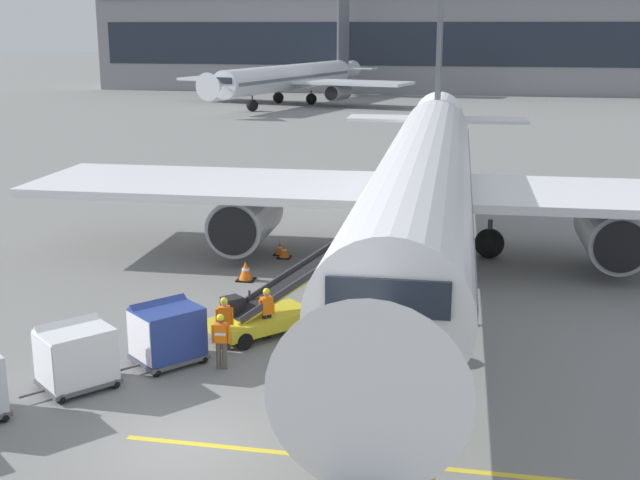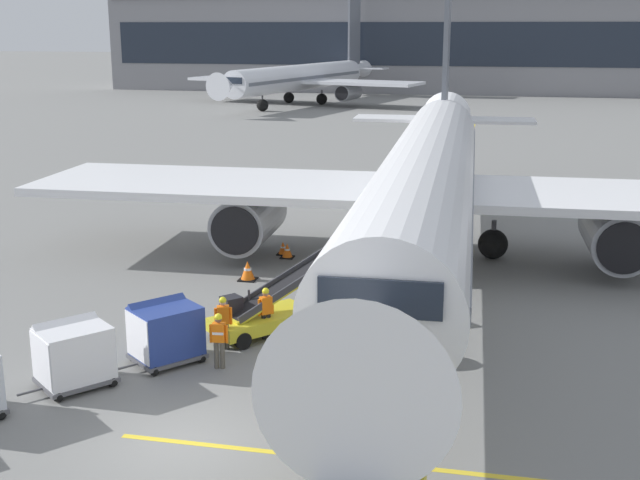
{
  "view_description": "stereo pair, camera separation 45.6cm",
  "coord_description": "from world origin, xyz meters",
  "px_view_note": "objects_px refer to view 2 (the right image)",
  "views": [
    {
      "loc": [
        6.89,
        -17.47,
        10.01
      ],
      "look_at": [
        1.53,
        9.47,
        2.92
      ],
      "focal_mm": 46.59,
      "sensor_mm": 36.0,
      "label": 1
    },
    {
      "loc": [
        7.33,
        -17.38,
        10.01
      ],
      "look_at": [
        1.53,
        9.47,
        2.92
      ],
      "focal_mm": 46.59,
      "sensor_mm": 36.0,
      "label": 2
    }
  ],
  "objects_px": {
    "parked_airplane": "(427,180)",
    "belt_loader": "(268,309)",
    "ground_crew_marshaller": "(219,337)",
    "safety_cone_nose_mark": "(287,251)",
    "safety_cone_wingtip": "(248,271)",
    "ground_crew_by_loader": "(266,310)",
    "ground_crew_by_carts": "(223,319)",
    "distant_airplane": "(302,78)",
    "safety_cone_engine_keepout": "(283,248)",
    "baggage_cart_second": "(73,353)",
    "baggage_cart_lead": "(165,331)"
  },
  "relations": [
    {
      "from": "ground_crew_marshaller",
      "to": "safety_cone_wingtip",
      "type": "relative_size",
      "value": 2.19
    },
    {
      "from": "ground_crew_by_loader",
      "to": "ground_crew_by_carts",
      "type": "bearing_deg",
      "value": -132.08
    },
    {
      "from": "ground_crew_by_loader",
      "to": "ground_crew_marshaller",
      "type": "height_order",
      "value": "same"
    },
    {
      "from": "ground_crew_marshaller",
      "to": "safety_cone_engine_keepout",
      "type": "bearing_deg",
      "value": 96.17
    },
    {
      "from": "baggage_cart_second",
      "to": "belt_loader",
      "type": "bearing_deg",
      "value": 51.2
    },
    {
      "from": "belt_loader",
      "to": "safety_cone_wingtip",
      "type": "height_order",
      "value": "belt_loader"
    },
    {
      "from": "parked_airplane",
      "to": "ground_crew_marshaller",
      "type": "bearing_deg",
      "value": -110.65
    },
    {
      "from": "parked_airplane",
      "to": "ground_crew_marshaller",
      "type": "height_order",
      "value": "parked_airplane"
    },
    {
      "from": "baggage_cart_lead",
      "to": "distant_airplane",
      "type": "relative_size",
      "value": 0.06
    },
    {
      "from": "baggage_cart_second",
      "to": "distant_airplane",
      "type": "height_order",
      "value": "distant_airplane"
    },
    {
      "from": "parked_airplane",
      "to": "safety_cone_engine_keepout",
      "type": "bearing_deg",
      "value": -177.12
    },
    {
      "from": "belt_loader",
      "to": "ground_crew_by_loader",
      "type": "bearing_deg",
      "value": -81.96
    },
    {
      "from": "safety_cone_wingtip",
      "to": "ground_crew_by_loader",
      "type": "bearing_deg",
      "value": -67.68
    },
    {
      "from": "safety_cone_nose_mark",
      "to": "ground_crew_by_loader",
      "type": "bearing_deg",
      "value": -79.65
    },
    {
      "from": "safety_cone_nose_mark",
      "to": "belt_loader",
      "type": "bearing_deg",
      "value": -79.52
    },
    {
      "from": "belt_loader",
      "to": "ground_crew_by_carts",
      "type": "xyz_separation_m",
      "value": [
        -1.0,
        -1.7,
        0.17
      ]
    },
    {
      "from": "parked_airplane",
      "to": "belt_loader",
      "type": "relative_size",
      "value": 9.22
    },
    {
      "from": "ground_crew_by_loader",
      "to": "safety_cone_nose_mark",
      "type": "xyz_separation_m",
      "value": [
        -1.77,
        9.69,
        -0.68
      ]
    },
    {
      "from": "baggage_cart_lead",
      "to": "ground_crew_by_carts",
      "type": "xyz_separation_m",
      "value": [
        1.39,
        1.39,
        -0.0
      ]
    },
    {
      "from": "safety_cone_engine_keepout",
      "to": "ground_crew_by_loader",
      "type": "bearing_deg",
      "value": -78.39
    },
    {
      "from": "belt_loader",
      "to": "ground_crew_by_loader",
      "type": "height_order",
      "value": "belt_loader"
    },
    {
      "from": "baggage_cart_second",
      "to": "ground_crew_by_loader",
      "type": "bearing_deg",
      "value": 47.82
    },
    {
      "from": "parked_airplane",
      "to": "safety_cone_nose_mark",
      "type": "relative_size",
      "value": 68.45
    },
    {
      "from": "ground_crew_by_carts",
      "to": "safety_cone_nose_mark",
      "type": "height_order",
      "value": "ground_crew_by_carts"
    },
    {
      "from": "parked_airplane",
      "to": "baggage_cart_second",
      "type": "distance_m",
      "value": 17.72
    },
    {
      "from": "ground_crew_marshaller",
      "to": "belt_loader",
      "type": "bearing_deg",
      "value": 79.01
    },
    {
      "from": "distant_airplane",
      "to": "parked_airplane",
      "type": "bearing_deg",
      "value": -72.57
    },
    {
      "from": "safety_cone_wingtip",
      "to": "distant_airplane",
      "type": "relative_size",
      "value": 0.02
    },
    {
      "from": "ground_crew_by_carts",
      "to": "safety_cone_wingtip",
      "type": "distance_m",
      "value": 7.46
    },
    {
      "from": "parked_airplane",
      "to": "ground_crew_by_loader",
      "type": "height_order",
      "value": "parked_airplane"
    },
    {
      "from": "safety_cone_wingtip",
      "to": "belt_loader",
      "type": "bearing_deg",
      "value": -66.48
    },
    {
      "from": "baggage_cart_second",
      "to": "safety_cone_nose_mark",
      "type": "distance_m",
      "value": 14.72
    },
    {
      "from": "belt_loader",
      "to": "safety_cone_nose_mark",
      "type": "relative_size",
      "value": 7.42
    },
    {
      "from": "distant_airplane",
      "to": "safety_cone_nose_mark",
      "type": "bearing_deg",
      "value": -77.14
    },
    {
      "from": "belt_loader",
      "to": "parked_airplane",
      "type": "bearing_deg",
      "value": 66.45
    },
    {
      "from": "parked_airplane",
      "to": "safety_cone_wingtip",
      "type": "bearing_deg",
      "value": -147.2
    },
    {
      "from": "ground_crew_marshaller",
      "to": "safety_cone_wingtip",
      "type": "bearing_deg",
      "value": 101.62
    },
    {
      "from": "baggage_cart_lead",
      "to": "safety_cone_engine_keepout",
      "type": "bearing_deg",
      "value": 88.32
    },
    {
      "from": "parked_airplane",
      "to": "ground_crew_by_carts",
      "type": "xyz_separation_m",
      "value": [
        -5.34,
        -11.67,
        -2.62
      ]
    },
    {
      "from": "baggage_cart_second",
      "to": "safety_cone_nose_mark",
      "type": "height_order",
      "value": "baggage_cart_second"
    },
    {
      "from": "safety_cone_nose_mark",
      "to": "distant_airplane",
      "type": "distance_m",
      "value": 75.31
    },
    {
      "from": "baggage_cart_second",
      "to": "ground_crew_by_carts",
      "type": "height_order",
      "value": "baggage_cart_second"
    },
    {
      "from": "ground_crew_by_loader",
      "to": "ground_crew_marshaller",
      "type": "xyz_separation_m",
      "value": [
        -0.7,
        -2.7,
        0.0
      ]
    },
    {
      "from": "ground_crew_by_carts",
      "to": "parked_airplane",
      "type": "bearing_deg",
      "value": 65.41
    },
    {
      "from": "safety_cone_engine_keepout",
      "to": "safety_cone_nose_mark",
      "type": "distance_m",
      "value": 0.57
    },
    {
      "from": "parked_airplane",
      "to": "ground_crew_by_loader",
      "type": "distance_m",
      "value": 11.62
    },
    {
      "from": "ground_crew_marshaller",
      "to": "safety_cone_nose_mark",
      "type": "relative_size",
      "value": 2.64
    },
    {
      "from": "ground_crew_by_carts",
      "to": "safety_cone_engine_keepout",
      "type": "relative_size",
      "value": 2.9
    },
    {
      "from": "baggage_cart_lead",
      "to": "distant_airplane",
      "type": "xyz_separation_m",
      "value": [
        -16.05,
        85.62,
        2.47
      ]
    },
    {
      "from": "ground_crew_marshaller",
      "to": "safety_cone_engine_keepout",
      "type": "height_order",
      "value": "ground_crew_marshaller"
    }
  ]
}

